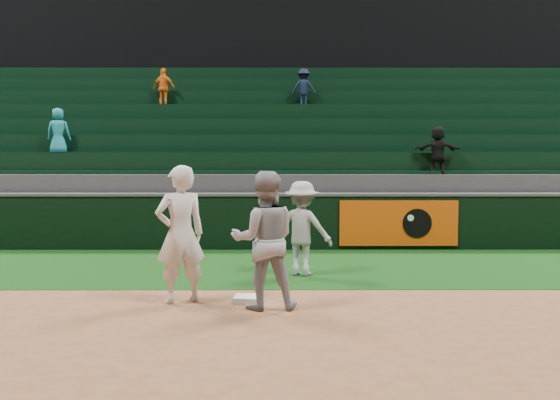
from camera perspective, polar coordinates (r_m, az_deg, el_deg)
The scene contains 9 objects.
ground at distance 8.85m, azimuth -2.46°, elevation -9.48°, with size 70.00×70.00×0.00m, color brown.
foul_grass at distance 11.78m, azimuth -1.87°, elevation -6.06°, with size 36.00×4.20×0.01m, color black.
upper_deck at distance 26.34m, azimuth -0.95°, elevation 12.60°, with size 40.00×12.00×12.00m, color black.
first_base at distance 8.98m, azimuth -3.01°, elevation -9.01°, with size 0.37×0.37×0.08m, color white.
first_baseman at distance 8.88m, azimuth -9.11°, elevation -3.11°, with size 0.71×0.46×1.94m, color silver.
baserunner at distance 8.44m, azimuth -1.45°, elevation -3.69°, with size 0.91×0.71×1.87m, color #92939B.
base_coach at distance 10.78m, azimuth 2.02°, elevation -2.60°, with size 1.05×0.61×1.63m, color #9C9FA9.
field_wall at distance 13.87m, azimuth -1.50°, elevation -1.91°, with size 36.00×0.45×1.25m.
stadium_seating at distance 17.57m, azimuth -1.33°, elevation 2.82°, with size 36.00×5.95×4.85m.
Camera 1 is at (0.35, -8.60, 2.06)m, focal length 40.00 mm.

